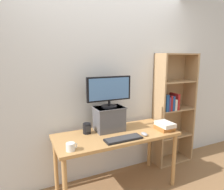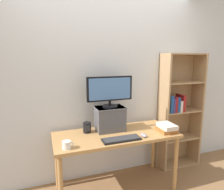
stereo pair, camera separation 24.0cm
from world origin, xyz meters
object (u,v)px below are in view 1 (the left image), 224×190
object	(u,v)px
desk	(116,140)
computer_monitor	(109,91)
keyboard	(123,139)
coffee_mug	(71,147)
desk_speaker	(87,128)
computer_mouse	(144,134)
book_stack	(165,126)
bookshelf_unit	(172,108)
riser_box	(109,118)

from	to	relation	value
desk	computer_monitor	xyz separation A→B (m)	(-0.03, 0.14, 0.60)
keyboard	coffee_mug	xyz separation A→B (m)	(-0.61, -0.01, 0.03)
keyboard	coffee_mug	distance (m)	0.61
computer_monitor	desk_speaker	xyz separation A→B (m)	(-0.29, 0.02, -0.45)
coffee_mug	desk_speaker	bearing A→B (deg)	51.68
computer_monitor	computer_mouse	xyz separation A→B (m)	(0.31, -0.34, -0.50)
book_stack	coffee_mug	bearing A→B (deg)	-177.25
computer_monitor	keyboard	bearing A→B (deg)	-86.78
computer_monitor	coffee_mug	size ratio (longest dim) A/B	4.97
computer_monitor	coffee_mug	bearing A→B (deg)	-148.86
bookshelf_unit	coffee_mug	bearing A→B (deg)	-164.60
coffee_mug	desk_speaker	world-z (taller)	desk_speaker
computer_mouse	riser_box	bearing A→B (deg)	131.83
coffee_mug	computer_mouse	bearing A→B (deg)	0.92
computer_monitor	computer_mouse	distance (m)	0.68
bookshelf_unit	desk	bearing A→B (deg)	-166.75
bookshelf_unit	book_stack	world-z (taller)	bookshelf_unit
riser_box	book_stack	size ratio (longest dim) A/B	1.58
desk	coffee_mug	xyz separation A→B (m)	(-0.62, -0.21, 0.12)
riser_box	computer_mouse	size ratio (longest dim) A/B	3.64
riser_box	computer_mouse	xyz separation A→B (m)	(0.31, -0.34, -0.14)
riser_box	coffee_mug	bearing A→B (deg)	-148.76
keyboard	computer_mouse	bearing A→B (deg)	0.90
bookshelf_unit	coffee_mug	distance (m)	1.79
keyboard	computer_mouse	world-z (taller)	computer_mouse
keyboard	computer_mouse	size ratio (longest dim) A/B	4.22
riser_box	computer_monitor	xyz separation A→B (m)	(0.00, -0.00, 0.36)
riser_box	computer_monitor	size ratio (longest dim) A/B	0.65
bookshelf_unit	keyboard	world-z (taller)	bookshelf_unit
desk	bookshelf_unit	bearing A→B (deg)	13.25
bookshelf_unit	computer_mouse	world-z (taller)	bookshelf_unit
desk	computer_monitor	world-z (taller)	computer_monitor
computer_monitor	desk_speaker	bearing A→B (deg)	176.78
computer_monitor	bookshelf_unit	bearing A→B (deg)	6.07
desk	bookshelf_unit	world-z (taller)	bookshelf_unit
bookshelf_unit	keyboard	distance (m)	1.22
bookshelf_unit	coffee_mug	size ratio (longest dim) A/B	14.69
computer_mouse	desk_speaker	size ratio (longest dim) A/B	0.81
bookshelf_unit	riser_box	bearing A→B (deg)	-174.01
riser_box	computer_mouse	bearing A→B (deg)	-48.17
keyboard	bookshelf_unit	bearing A→B (deg)	22.58
riser_box	coffee_mug	xyz separation A→B (m)	(-0.59, -0.36, -0.12)
bookshelf_unit	keyboard	xyz separation A→B (m)	(-1.12, -0.47, -0.13)
desk_speaker	keyboard	bearing A→B (deg)	-49.09
book_stack	desk_speaker	distance (m)	1.00
riser_box	computer_monitor	distance (m)	0.36
computer_monitor	computer_mouse	world-z (taller)	computer_monitor
keyboard	desk_speaker	bearing A→B (deg)	130.91
riser_box	coffee_mug	world-z (taller)	riser_box
computer_monitor	keyboard	distance (m)	0.61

